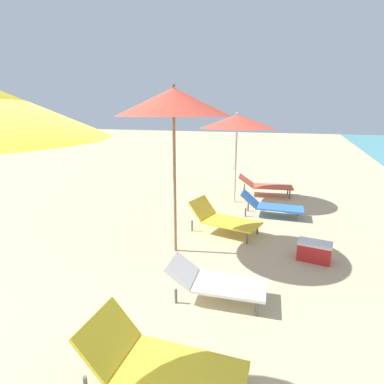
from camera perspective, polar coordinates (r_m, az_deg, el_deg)
lounger_nearest_shoreside at (r=3.08m, az=-6.37°, el=-29.40°), size 1.47×0.70×0.64m
umbrella_second at (r=5.12m, az=-3.50°, el=16.49°), size 1.92×1.92×2.90m
lounger_second_shoreside at (r=6.39m, az=5.79°, el=-4.97°), size 1.53×0.93×0.65m
lounger_second_inland at (r=4.24m, az=4.30°, el=-16.39°), size 1.36×0.70×0.50m
umbrella_farthest at (r=8.37m, az=8.49°, el=12.98°), size 2.02×2.02×2.47m
lounger_farthest_shoreside at (r=9.49m, az=13.48°, el=1.31°), size 1.70×0.90×0.61m
lounger_farthest_inland at (r=7.60m, az=14.54°, el=-2.40°), size 1.50×0.64×0.57m
cooler_box at (r=5.64m, az=22.03°, el=-10.26°), size 0.57×0.36×0.34m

